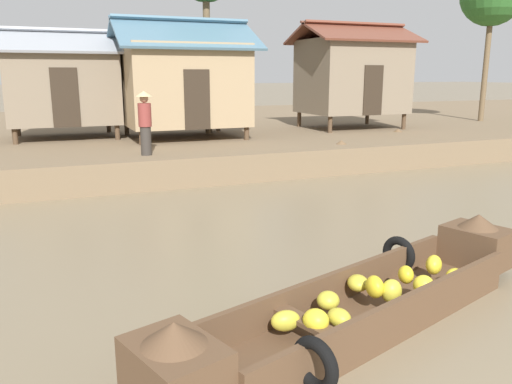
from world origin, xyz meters
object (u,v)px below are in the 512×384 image
(stilt_house_mid_right, at_px, (183,83))
(vendor_person, at_px, (145,120))
(stilt_house_right, at_px, (352,75))
(fishing_skiff_distant, at_px, (372,151))
(banana_boat, at_px, (367,300))
(stilt_house_mid_left, at_px, (62,85))

(stilt_house_mid_right, xyz_separation_m, vendor_person, (-1.93, -3.48, -0.87))
(stilt_house_right, xyz_separation_m, vendor_person, (-8.80, -4.01, -1.13))
(fishing_skiff_distant, xyz_separation_m, stilt_house_right, (1.03, 3.01, 2.52))
(banana_boat, distance_m, stilt_house_right, 15.36)
(banana_boat, bearing_deg, stilt_house_mid_right, 85.03)
(fishing_skiff_distant, height_order, vendor_person, vendor_person)
(banana_boat, bearing_deg, vendor_person, 95.47)
(stilt_house_mid_left, height_order, stilt_house_right, stilt_house_right)
(fishing_skiff_distant, bearing_deg, banana_boat, -124.97)
(banana_boat, height_order, fishing_skiff_distant, fishing_skiff_distant)
(stilt_house_mid_left, relative_size, stilt_house_mid_right, 0.92)
(fishing_skiff_distant, relative_size, stilt_house_mid_left, 1.14)
(banana_boat, distance_m, vendor_person, 9.04)
(banana_boat, height_order, stilt_house_mid_left, stilt_house_mid_left)
(fishing_skiff_distant, bearing_deg, stilt_house_right, 71.08)
(stilt_house_mid_left, relative_size, vendor_person, 2.49)
(fishing_skiff_distant, relative_size, stilt_house_mid_right, 1.05)
(banana_boat, height_order, stilt_house_right, stilt_house_right)
(banana_boat, distance_m, stilt_house_mid_left, 14.13)
(fishing_skiff_distant, height_order, stilt_house_right, stilt_house_right)
(stilt_house_mid_left, height_order, stilt_house_mid_right, stilt_house_mid_right)
(fishing_skiff_distant, height_order, stilt_house_mid_left, stilt_house_mid_left)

